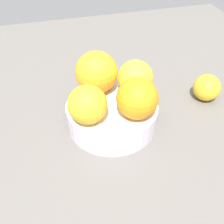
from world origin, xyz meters
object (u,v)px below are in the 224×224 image
(fruit_bowl, at_px, (112,114))
(orange_in_bowl_0, at_px, (137,98))
(orange_in_bowl_3, at_px, (96,72))
(orange_in_bowl_2, at_px, (87,105))
(orange_loose_0, at_px, (207,88))
(orange_in_bowl_1, at_px, (135,78))

(fruit_bowl, distance_m, orange_in_bowl_0, 0.08)
(orange_in_bowl_3, bearing_deg, orange_in_bowl_2, 67.52)
(orange_in_bowl_3, distance_m, orange_loose_0, 0.25)
(fruit_bowl, xyz_separation_m, orange_in_bowl_1, (-0.05, -0.03, 0.06))
(fruit_bowl, bearing_deg, orange_in_bowl_0, 132.89)
(fruit_bowl, relative_size, orange_in_bowl_3, 2.12)
(orange_in_bowl_3, bearing_deg, orange_loose_0, 173.23)
(orange_in_bowl_1, height_order, orange_in_bowl_3, orange_in_bowl_3)
(orange_in_bowl_2, bearing_deg, orange_in_bowl_1, -152.55)
(fruit_bowl, height_order, orange_in_bowl_2, orange_in_bowl_2)
(fruit_bowl, distance_m, orange_in_bowl_2, 0.09)
(orange_in_bowl_1, distance_m, orange_loose_0, 0.18)
(orange_in_bowl_0, bearing_deg, orange_loose_0, -161.27)
(orange_in_bowl_1, distance_m, orange_in_bowl_2, 0.12)
(orange_in_bowl_0, relative_size, orange_loose_0, 1.28)
(fruit_bowl, bearing_deg, orange_in_bowl_3, -71.69)
(orange_in_bowl_3, height_order, orange_loose_0, orange_in_bowl_3)
(fruit_bowl, relative_size, orange_in_bowl_1, 2.54)
(orange_in_bowl_0, xyz_separation_m, orange_in_bowl_2, (0.09, -0.01, -0.00))
(orange_in_bowl_0, bearing_deg, orange_in_bowl_2, -5.99)
(orange_in_bowl_0, relative_size, orange_in_bowl_3, 0.90)
(orange_in_bowl_1, bearing_deg, orange_in_bowl_0, 74.32)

